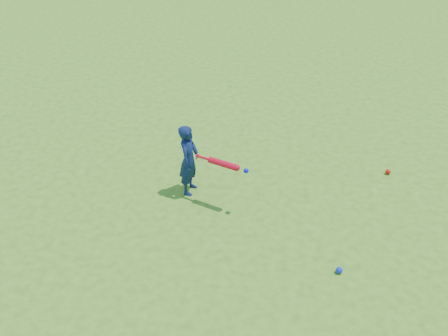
% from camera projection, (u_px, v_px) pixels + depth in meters
% --- Properties ---
extents(ground, '(80.00, 80.00, 0.00)m').
position_uv_depth(ground, '(135.00, 195.00, 6.42)').
color(ground, '#40761C').
rests_on(ground, ground).
extents(child, '(0.29, 0.39, 0.96)m').
position_uv_depth(child, '(189.00, 160.00, 6.22)').
color(child, '#0F1C48').
rests_on(child, ground).
extents(ground_ball_red, '(0.07, 0.07, 0.07)m').
position_uv_depth(ground_ball_red, '(388.00, 172.00, 6.78)').
color(ground_ball_red, red).
rests_on(ground_ball_red, ground).
extents(ground_ball_blue, '(0.07, 0.07, 0.07)m').
position_uv_depth(ground_ball_blue, '(339.00, 270.00, 5.28)').
color(ground_ball_blue, '#0C2BD2').
rests_on(ground_ball_blue, ground).
extents(bat_swing, '(0.65, 0.32, 0.08)m').
position_uv_depth(bat_swing, '(225.00, 164.00, 5.90)').
color(bat_swing, red).
rests_on(bat_swing, ground).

